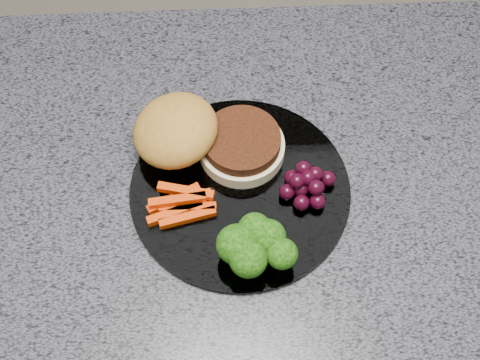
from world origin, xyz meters
The scene contains 7 objects.
island_cabinet centered at (0.00, 0.00, 0.43)m, with size 1.20×0.60×0.86m, color #4F321B.
countertop centered at (0.00, 0.00, 0.88)m, with size 1.20×0.60×0.04m, color #54555F.
plate centered at (-0.07, 0.00, 0.90)m, with size 0.26×0.26×0.01m, color white.
burger centered at (-0.12, 0.06, 0.93)m, with size 0.18×0.12×0.06m.
carrot_sticks centered at (-0.14, -0.02, 0.91)m, with size 0.08×0.06×0.02m.
broccoli centered at (-0.06, -0.08, 0.94)m, with size 0.09×0.08×0.05m.
grape_bunch centered at (0.00, 0.00, 0.92)m, with size 0.07×0.06×0.03m.
Camera 1 is at (-0.09, -0.38, 1.59)m, focal length 50.00 mm.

